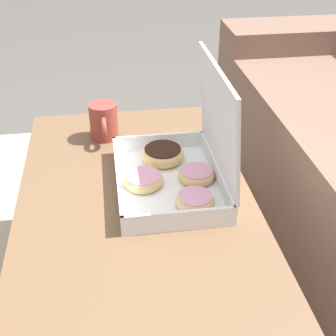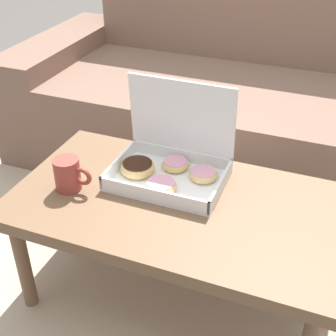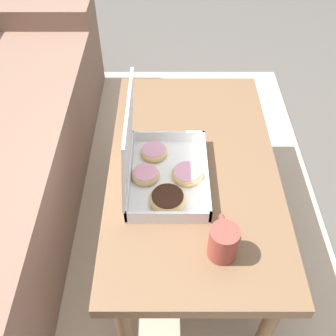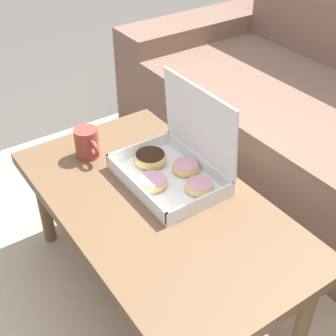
% 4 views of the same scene
% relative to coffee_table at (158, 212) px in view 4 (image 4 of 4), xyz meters
% --- Properties ---
extents(ground_plane, '(12.00, 12.00, 0.00)m').
position_rel_coffee_table_xyz_m(ground_plane, '(0.00, 0.10, -0.36)').
color(ground_plane, '#514C47').
extents(area_rug, '(2.28, 1.91, 0.01)m').
position_rel_coffee_table_xyz_m(area_rug, '(0.00, 0.40, -0.35)').
color(area_rug, tan).
rests_on(area_rug, ground_plane).
extents(coffee_table, '(0.98, 0.55, 0.40)m').
position_rel_coffee_table_xyz_m(coffee_table, '(0.00, 0.00, 0.00)').
color(coffee_table, brown).
rests_on(coffee_table, ground_plane).
extents(pastry_box, '(0.34, 0.25, 0.29)m').
position_rel_coffee_table_xyz_m(pastry_box, '(-0.07, 0.11, 0.09)').
color(pastry_box, white).
rests_on(pastry_box, coffee_table).
extents(coffee_mug, '(0.12, 0.08, 0.10)m').
position_rel_coffee_table_xyz_m(coffee_mug, '(-0.33, -0.06, 0.09)').
color(coffee_mug, '#993D33').
rests_on(coffee_mug, coffee_table).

